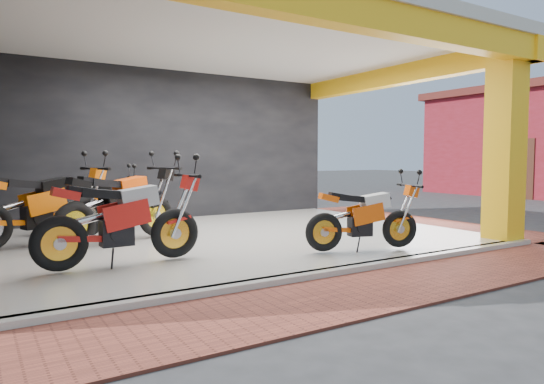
{
  "coord_description": "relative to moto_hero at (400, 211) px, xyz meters",
  "views": [
    {
      "loc": [
        -4.05,
        -5.72,
        1.49
      ],
      "look_at": [
        0.39,
        1.43,
        0.9
      ],
      "focal_mm": 32.0,
      "sensor_mm": 36.0,
      "label": 1
    }
  ],
  "objects": [
    {
      "name": "paver_right",
      "position": [
        3.3,
        2.5,
        -0.67
      ],
      "size": [
        1.4,
        7.0,
        0.03
      ],
      "primitive_type": "cube",
      "color": "brown",
      "rests_on": "ground"
    },
    {
      "name": "showroom_ceiling",
      "position": [
        -1.5,
        2.5,
        2.92
      ],
      "size": [
        8.4,
        6.4,
        0.2
      ],
      "primitive_type": "cube",
      "color": "beige",
      "rests_on": "corner_column"
    },
    {
      "name": "paver_front",
      "position": [
        -1.5,
        -1.3,
        -0.67
      ],
      "size": [
        9.0,
        1.4,
        0.03
      ],
      "primitive_type": "cube",
      "color": "brown",
      "rests_on": "ground"
    },
    {
      "name": "moto_row_d",
      "position": [
        -3.92,
        3.44,
        0.14
      ],
      "size": [
        2.54,
        1.63,
        1.46
      ],
      "primitive_type": null,
      "rotation": [
        0.0,
        0.0,
        0.34
      ],
      "color": "orange",
      "rests_on": "showroom_floor"
    },
    {
      "name": "showroom_floor",
      "position": [
        -1.5,
        2.5,
        -0.63
      ],
      "size": [
        8.0,
        6.0,
        0.1
      ],
      "primitive_type": "cube",
      "color": "silver",
      "rests_on": "ground"
    },
    {
      "name": "moto_hero",
      "position": [
        0.0,
        0.0,
        0.0
      ],
      "size": [
        2.03,
        1.22,
        1.17
      ],
      "primitive_type": null,
      "rotation": [
        0.0,
        0.0,
        -0.29
      ],
      "color": "#EF550A",
      "rests_on": "showroom_floor"
    },
    {
      "name": "corner_column",
      "position": [
        2.25,
        -0.25,
        1.07
      ],
      "size": [
        0.5,
        0.5,
        3.5
      ],
      "primitive_type": "cube",
      "color": "yellow",
      "rests_on": "ground"
    },
    {
      "name": "back_wall",
      "position": [
        -1.5,
        5.6,
        1.07
      ],
      "size": [
        8.2,
        0.2,
        3.5
      ],
      "primitive_type": "cube",
      "color": "black",
      "rests_on": "ground"
    },
    {
      "name": "moto_row_b",
      "position": [
        -3.1,
        4.11,
        0.03
      ],
      "size": [
        2.07,
        0.93,
        1.23
      ],
      "primitive_type": null,
      "rotation": [
        0.0,
        0.0,
        -0.1
      ],
      "color": "orange",
      "rests_on": "showroom_floor"
    },
    {
      "name": "header_beam_right",
      "position": [
        2.5,
        2.5,
        2.62
      ],
      "size": [
        0.3,
        6.4,
        0.4
      ],
      "primitive_type": "cube",
      "color": "yellow",
      "rests_on": "corner_column"
    },
    {
      "name": "moto_row_c",
      "position": [
        -2.82,
        3.03,
        0.14
      ],
      "size": [
        2.54,
        1.69,
        1.46
      ],
      "primitive_type": null,
      "rotation": [
        0.0,
        0.0,
        0.37
      ],
      "color": "black",
      "rests_on": "showroom_floor"
    },
    {
      "name": "floor_kerb",
      "position": [
        -1.5,
        -0.52,
        -0.63
      ],
      "size": [
        8.0,
        0.2,
        0.1
      ],
      "primitive_type": "cube",
      "color": "silver",
      "rests_on": "ground"
    },
    {
      "name": "moto_row_a",
      "position": [
        -3.21,
        1.06,
        0.11
      ],
      "size": [
        2.29,
        0.9,
        1.38
      ],
      "primitive_type": null,
      "rotation": [
        0.0,
        0.0,
        0.03
      ],
      "color": "red",
      "rests_on": "showroom_floor"
    },
    {
      "name": "header_beam_front",
      "position": [
        -1.5,
        -0.5,
        2.62
      ],
      "size": [
        8.4,
        0.3,
        0.4
      ],
      "primitive_type": "cube",
      "color": "yellow",
      "rests_on": "corner_column"
    },
    {
      "name": "ground",
      "position": [
        -1.5,
        0.5,
        -0.68
      ],
      "size": [
        80.0,
        80.0,
        0.0
      ],
      "primitive_type": "plane",
      "color": "#2D2D30",
      "rests_on": "ground"
    }
  ]
}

